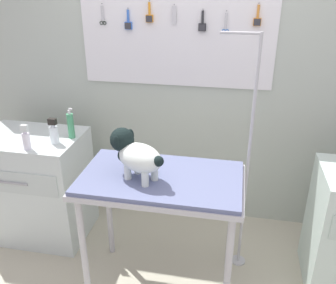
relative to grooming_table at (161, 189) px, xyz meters
The scene contains 8 objects.
rear_wall_panel 1.02m from the grooming_table, 84.78° to the left, with size 4.00×0.11×2.30m.
grooming_table is the anchor object (origin of this frame).
grooming_arm 0.62m from the grooming_table, 31.14° to the left, with size 0.30×0.11×1.74m.
dog 0.30m from the grooming_table, 164.29° to the right, with size 0.41×0.30×0.30m.
counter_left 1.25m from the grooming_table, 161.32° to the left, with size 0.80×0.58×0.90m.
pump_bottle_white 0.92m from the grooming_table, 151.67° to the left, with size 0.05×0.05×0.24m.
shampoo_bottle 0.94m from the grooming_table, 160.45° to the left, with size 0.06×0.06×0.19m.
spray_bottle_tall 1.05m from the grooming_table, behind, with size 0.05×0.05×0.19m.
Camera 1 is at (0.34, -1.62, 2.05)m, focal length 39.08 mm.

